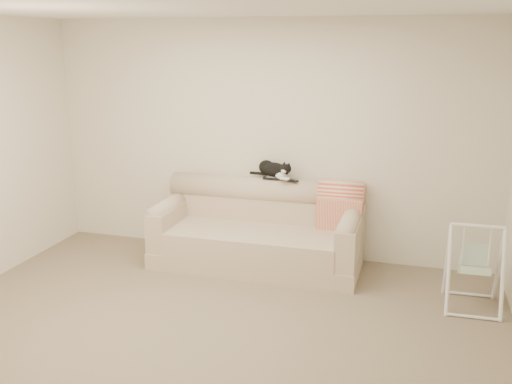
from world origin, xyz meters
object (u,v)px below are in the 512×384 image
at_px(remote_a, 271,178).
at_px(remote_b, 291,180).
at_px(sofa, 259,233).
at_px(baby_swing, 474,266).
at_px(tuxedo_cat, 274,170).

bearing_deg(remote_a, remote_b, -3.63).
bearing_deg(sofa, remote_b, 33.95).
bearing_deg(sofa, baby_swing, -12.76).
bearing_deg(remote_b, sofa, -146.05).
distance_m(sofa, baby_swing, 2.21).
height_order(tuxedo_cat, baby_swing, tuxedo_cat).
relative_size(sofa, baby_swing, 2.76).
bearing_deg(sofa, tuxedo_cat, 68.71).
height_order(remote_a, tuxedo_cat, tuxedo_cat).
height_order(remote_a, remote_b, remote_a).
relative_size(remote_a, remote_b, 1.06).
relative_size(remote_a, tuxedo_cat, 0.35).
xyz_separation_m(sofa, remote_a, (0.08, 0.22, 0.56)).
height_order(sofa, baby_swing, sofa).
height_order(sofa, remote_a, remote_a).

